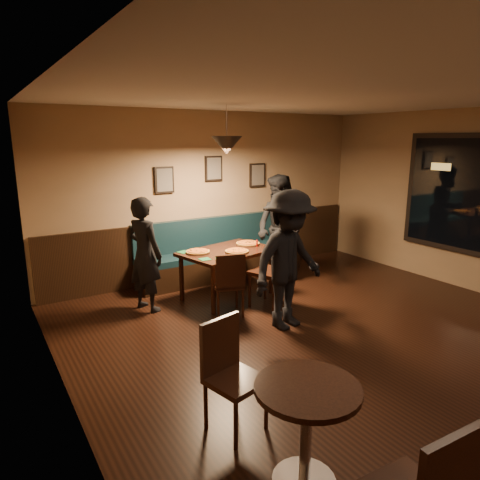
{
  "coord_description": "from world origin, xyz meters",
  "views": [
    {
      "loc": [
        -3.56,
        -3.02,
        2.33
      ],
      "look_at": [
        -0.41,
        1.98,
        0.95
      ],
      "focal_mm": 32.32,
      "sensor_mm": 36.0,
      "label": 1
    }
  ],
  "objects": [
    {
      "name": "ceiling",
      "position": [
        0.0,
        0.0,
        2.8
      ],
      "size": [
        7.0,
        7.0,
        0.0
      ],
      "primitive_type": "plane",
      "rotation": [
        3.14,
        0.0,
        0.0
      ],
      "color": "silver",
      "rests_on": "ground"
    },
    {
      "name": "soda_glass",
      "position": [
        0.23,
        2.01,
        0.8
      ],
      "size": [
        0.08,
        0.08,
        0.16
      ],
      "primitive_type": "cylinder",
      "rotation": [
        0.0,
        0.0,
        -0.13
      ],
      "color": "black",
      "rests_on": "dining_table"
    },
    {
      "name": "wall_back",
      "position": [
        0.0,
        3.5,
        1.4
      ],
      "size": [
        6.0,
        0.0,
        6.0
      ],
      "primitive_type": "plane",
      "rotation": [
        1.57,
        0.0,
        0.0
      ],
      "color": "#8C704F",
      "rests_on": "ground"
    },
    {
      "name": "cafe_chair_far",
      "position": [
        -1.93,
        -0.36,
        0.46
      ],
      "size": [
        0.49,
        0.49,
        0.92
      ],
      "primitive_type": null,
      "rotation": [
        0.0,
        0.0,
        3.36
      ],
      "color": "black",
      "rests_on": "floor"
    },
    {
      "name": "pendant_lamp",
      "position": [
        -0.41,
        2.33,
        2.25
      ],
      "size": [
        0.44,
        0.44,
        0.25
      ],
      "primitive_type": "cone",
      "rotation": [
        3.14,
        0.0,
        0.0
      ],
      "color": "black",
      "rests_on": "ceiling"
    },
    {
      "name": "napkin_a",
      "position": [
        -1.01,
        2.57,
        0.73
      ],
      "size": [
        0.19,
        0.19,
        0.01
      ],
      "primitive_type": "cube",
      "rotation": [
        0.0,
        0.0,
        0.29
      ],
      "color": "#1B662F",
      "rests_on": "dining_table"
    },
    {
      "name": "diner_left",
      "position": [
        -1.62,
        2.49,
        0.8
      ],
      "size": [
        0.57,
        0.68,
        1.59
      ],
      "primitive_type": "imported",
      "rotation": [
        0.0,
        0.0,
        1.95
      ],
      "color": "black",
      "rests_on": "floor"
    },
    {
      "name": "wall_left",
      "position": [
        -3.0,
        0.0,
        1.4
      ],
      "size": [
        0.0,
        7.0,
        7.0
      ],
      "primitive_type": "plane",
      "rotation": [
        1.57,
        0.0,
        1.57
      ],
      "color": "#8C704F",
      "rests_on": "ground"
    },
    {
      "name": "booth_bench",
      "position": [
        0.0,
        3.2,
        0.5
      ],
      "size": [
        3.0,
        0.6,
        1.0
      ],
      "primitive_type": null,
      "color": "#0F232D",
      "rests_on": "ground"
    },
    {
      "name": "diner_front",
      "position": [
        -0.32,
        1.0,
        0.87
      ],
      "size": [
        1.23,
        0.84,
        1.75
      ],
      "primitive_type": "imported",
      "rotation": [
        0.0,
        0.0,
        0.18
      ],
      "color": "black",
      "rests_on": "floor"
    },
    {
      "name": "diner_right",
      "position": [
        0.65,
        2.45,
        0.89
      ],
      "size": [
        0.84,
        0.99,
        1.79
      ],
      "primitive_type": "imported",
      "rotation": [
        0.0,
        0.0,
        -1.36
      ],
      "color": "black",
      "rests_on": "floor"
    },
    {
      "name": "dining_table",
      "position": [
        -0.41,
        2.33,
        0.36
      ],
      "size": [
        1.51,
        1.14,
        0.72
      ],
      "primitive_type": "cube",
      "rotation": [
        0.0,
        0.0,
        0.22
      ],
      "color": "black",
      "rests_on": "floor"
    },
    {
      "name": "chair_near_left",
      "position": [
        -0.76,
        1.74,
        0.44
      ],
      "size": [
        0.49,
        0.49,
        0.88
      ],
      "primitive_type": null,
      "rotation": [
        0.0,
        0.0,
        -0.31
      ],
      "color": "black",
      "rests_on": "floor"
    },
    {
      "name": "picture_left",
      "position": [
        -0.9,
        3.47,
        1.7
      ],
      "size": [
        0.32,
        0.04,
        0.42
      ],
      "primitive_type": "cube",
      "color": "black",
      "rests_on": "wall_back"
    },
    {
      "name": "pizza_a",
      "position": [
        -0.85,
        2.42,
        0.74
      ],
      "size": [
        0.44,
        0.44,
        0.04
      ],
      "primitive_type": "cylinder",
      "rotation": [
        0.0,
        0.0,
        0.33
      ],
      "color": "orange",
      "rests_on": "dining_table"
    },
    {
      "name": "napkin_b",
      "position": [
        -0.93,
        2.07,
        0.73
      ],
      "size": [
        0.15,
        0.15,
        0.01
      ],
      "primitive_type": "cube",
      "rotation": [
        0.0,
        0.0,
        -0.04
      ],
      "color": "#1E7039",
      "rests_on": "dining_table"
    },
    {
      "name": "cutlery_set",
      "position": [
        -0.42,
        1.93,
        0.73
      ],
      "size": [
        0.19,
        0.06,
        0.0
      ],
      "primitive_type": "cube",
      "rotation": [
        0.0,
        0.0,
        1.33
      ],
      "color": "silver",
      "rests_on": "dining_table"
    },
    {
      "name": "wainscot",
      "position": [
        0.0,
        3.47,
        0.5
      ],
      "size": [
        5.88,
        0.06,
        1.0
      ],
      "primitive_type": "cube",
      "color": "black",
      "rests_on": "ground"
    },
    {
      "name": "pizza_c",
      "position": [
        0.04,
        2.46,
        0.74
      ],
      "size": [
        0.47,
        0.47,
        0.04
      ],
      "primitive_type": "cylinder",
      "rotation": [
        0.0,
        0.0,
        0.38
      ],
      "color": "gold",
      "rests_on": "dining_table"
    },
    {
      "name": "picture_right",
      "position": [
        0.9,
        3.47,
        1.7
      ],
      "size": [
        0.32,
        0.04,
        0.42
      ],
      "primitive_type": "cube",
      "color": "black",
      "rests_on": "wall_back"
    },
    {
      "name": "picture_center",
      "position": [
        0.0,
        3.47,
        1.85
      ],
      "size": [
        0.32,
        0.04,
        0.42
      ],
      "primitive_type": "cube",
      "color": "black",
      "rests_on": "wall_back"
    },
    {
      "name": "chair_near_right",
      "position": [
        -0.1,
        1.68,
        0.53
      ],
      "size": [
        0.61,
        0.61,
        1.06
      ],
      "primitive_type": null,
      "rotation": [
        0.0,
        0.0,
        0.37
      ],
      "color": "black",
      "rests_on": "floor"
    },
    {
      "name": "floor",
      "position": [
        0.0,
        0.0,
        0.0
      ],
      "size": [
        7.0,
        7.0,
        0.0
      ],
      "primitive_type": "plane",
      "color": "black",
      "rests_on": "ground"
    },
    {
      "name": "tabasco_bottle",
      "position": [
        0.09,
        2.29,
        0.78
      ],
      "size": [
        0.03,
        0.03,
        0.11
      ],
      "primitive_type": "cylinder",
      "rotation": [
        0.0,
        0.0,
        -0.42
      ],
      "color": "#A40905",
      "rests_on": "dining_table"
    },
    {
      "name": "pizza_b",
      "position": [
        -0.36,
        2.15,
        0.74
      ],
      "size": [
        0.43,
        0.43,
        0.04
      ],
      "primitive_type": "cylinder",
      "rotation": [
        0.0,
        0.0,
        -0.31
      ],
      "color": "orange",
      "rests_on": "dining_table"
    },
    {
      "name": "cafe_table",
      "position": [
        -1.83,
        -1.11,
        0.38
      ],
      "size": [
        0.86,
        0.86,
        0.75
      ],
      "primitive_type": "cylinder",
      "rotation": [
        0.0,
        0.0,
        -0.23
      ],
      "color": "#331F0E",
      "rests_on": "floor"
    }
  ]
}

